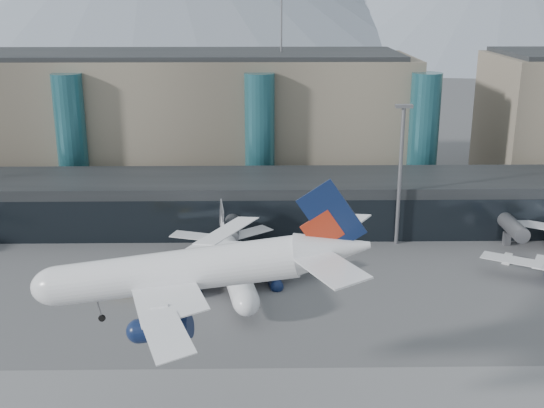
{
  "coord_description": "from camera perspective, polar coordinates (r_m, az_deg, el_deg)",
  "views": [
    {
      "loc": [
        5.28,
        -68.73,
        44.49
      ],
      "look_at": [
        6.93,
        32.0,
        12.74
      ],
      "focal_mm": 45.0,
      "sensor_mm": 36.0,
      "label": 1
    }
  ],
  "objects": [
    {
      "name": "ground",
      "position": [
        82.05,
        -4.64,
        -15.41
      ],
      "size": [
        900.0,
        900.0,
        0.0
      ],
      "primitive_type": "plane",
      "color": "#515154",
      "rests_on": "ground"
    },
    {
      "name": "concourse",
      "position": [
        132.6,
        -3.18,
        0.13
      ],
      "size": [
        170.0,
        27.0,
        10.0
      ],
      "color": "black",
      "rests_on": "ground"
    },
    {
      "name": "terminal_main",
      "position": [
        164.19,
        -11.64,
        6.95
      ],
      "size": [
        130.0,
        30.0,
        31.0
      ],
      "color": "gray",
      "rests_on": "ground"
    },
    {
      "name": "teal_towers",
      "position": [
        147.36,
        -8.86,
        5.35
      ],
      "size": [
        116.4,
        19.4,
        46.0
      ],
      "color": "#26616C",
      "rests_on": "ground"
    },
    {
      "name": "lightmast_mid",
      "position": [
        123.05,
        10.7,
        3.04
      ],
      "size": [
        3.0,
        1.2,
        25.6
      ],
      "color": "slate",
      "rests_on": "ground"
    },
    {
      "name": "hero_jet",
      "position": [
        65.73,
        -5.47,
        -4.61
      ],
      "size": [
        35.46,
        35.35,
        11.5
      ],
      "rotation": [
        0.0,
        -0.18,
        -0.14
      ],
      "color": "white",
      "rests_on": "ground"
    },
    {
      "name": "jet_parked_mid",
      "position": [
        108.95,
        -3.44,
        -4.27
      ],
      "size": [
        33.64,
        34.07,
        11.0
      ],
      "rotation": [
        0.0,
        0.0,
        1.75
      ],
      "color": "white",
      "rests_on": "ground"
    },
    {
      "name": "veh_b",
      "position": [
        113.51,
        -8.82,
        -5.35
      ],
      "size": [
        2.13,
        3.08,
        1.66
      ],
      "primitive_type": "cube",
      "rotation": [
        0.0,
        0.0,
        1.7
      ],
      "color": "gold",
      "rests_on": "ground"
    },
    {
      "name": "veh_d",
      "position": [
        123.18,
        19.08,
        -4.35
      ],
      "size": [
        2.35,
        2.7,
        1.36
      ],
      "primitive_type": "cube",
      "rotation": [
        0.0,
        0.0,
        1.01
      ],
      "color": "silver",
      "rests_on": "ground"
    },
    {
      "name": "veh_h",
      "position": [
        107.52,
        -11.98,
        -6.7
      ],
      "size": [
        4.33,
        2.64,
        2.27
      ],
      "primitive_type": "cube",
      "rotation": [
        0.0,
        0.0,
        0.12
      ],
      "color": "gold",
      "rests_on": "ground"
    }
  ]
}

